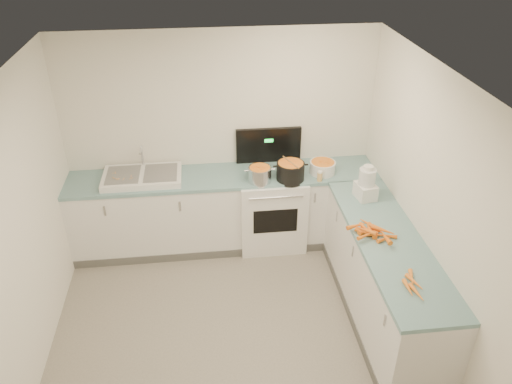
{
  "coord_description": "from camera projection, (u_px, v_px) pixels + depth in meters",
  "views": [
    {
      "loc": [
        -0.21,
        -3.24,
        3.67
      ],
      "look_at": [
        0.3,
        1.1,
        1.05
      ],
      "focal_mm": 35.0,
      "sensor_mm": 36.0,
      "label": 1
    }
  ],
  "objects": [
    {
      "name": "carrot_pile",
      "position": [
        371.0,
        231.0,
        4.63
      ],
      "size": [
        0.44,
        0.48,
        0.09
      ],
      "color": "orange",
      "rests_on": "counter_right"
    },
    {
      "name": "wall_right",
      "position": [
        442.0,
        228.0,
        4.2
      ],
      "size": [
        0.0,
        4.0,
        2.5
      ],
      "primitive_type": null,
      "rotation": [
        1.57,
        0.0,
        -1.57
      ],
      "color": "white",
      "rests_on": "ground"
    },
    {
      "name": "extract_bottle",
      "position": [
        320.0,
        171.0,
        5.59
      ],
      "size": [
        0.04,
        0.04,
        0.11
      ],
      "primitive_type": "cylinder",
      "color": "#593319",
      "rests_on": "counter_back"
    },
    {
      "name": "peelings",
      "position": [
        120.0,
        176.0,
        5.44
      ],
      "size": [
        0.25,
        0.22,
        0.01
      ],
      "color": "tan",
      "rests_on": "sink"
    },
    {
      "name": "mixing_bowl",
      "position": [
        322.0,
        167.0,
        5.65
      ],
      "size": [
        0.33,
        0.33,
        0.14
      ],
      "primitive_type": "cylinder",
      "rotation": [
        0.0,
        0.0,
        -0.16
      ],
      "color": "white",
      "rests_on": "counter_back"
    },
    {
      "name": "wall_back",
      "position": [
        221.0,
        139.0,
        5.73
      ],
      "size": [
        3.5,
        0.0,
        2.5
      ],
      "primitive_type": null,
      "rotation": [
        1.57,
        0.0,
        0.0
      ],
      "color": "white",
      "rests_on": "ground"
    },
    {
      "name": "spice_jar",
      "position": [
        320.0,
        177.0,
        5.49
      ],
      "size": [
        0.06,
        0.06,
        0.1
      ],
      "primitive_type": "cylinder",
      "color": "#E5B266",
      "rests_on": "counter_back"
    },
    {
      "name": "ceiling",
      "position": [
        231.0,
        94.0,
        3.38
      ],
      "size": [
        3.5,
        4.0,
        0.0
      ],
      "primitive_type": null,
      "rotation": [
        3.14,
        0.0,
        0.0
      ],
      "color": "white",
      "rests_on": "ground"
    },
    {
      "name": "wall_left",
      "position": [
        9.0,
        258.0,
        3.85
      ],
      "size": [
        0.0,
        4.0,
        2.5
      ],
      "primitive_type": null,
      "rotation": [
        1.57,
        0.0,
        1.57
      ],
      "color": "white",
      "rests_on": "ground"
    },
    {
      "name": "peeled_carrots",
      "position": [
        413.0,
        285.0,
        4.02
      ],
      "size": [
        0.15,
        0.37,
        0.04
      ],
      "color": "orange",
      "rests_on": "counter_right"
    },
    {
      "name": "counter_back",
      "position": [
        225.0,
        210.0,
        5.87
      ],
      "size": [
        3.5,
        0.62,
        0.94
      ],
      "color": "white",
      "rests_on": "ground"
    },
    {
      "name": "counter_right",
      "position": [
        383.0,
        278.0,
        4.83
      ],
      "size": [
        0.62,
        2.2,
        0.94
      ],
      "color": "white",
      "rests_on": "ground"
    },
    {
      "name": "black_pot",
      "position": [
        290.0,
        172.0,
        5.51
      ],
      "size": [
        0.35,
        0.35,
        0.22
      ],
      "primitive_type": "cylinder",
      "rotation": [
        0.0,
        0.0,
        -0.15
      ],
      "color": "black",
      "rests_on": "stove"
    },
    {
      "name": "steel_pot",
      "position": [
        260.0,
        175.0,
        5.48
      ],
      "size": [
        0.32,
        0.32,
        0.19
      ],
      "primitive_type": "cylinder",
      "rotation": [
        0.0,
        0.0,
        -0.28
      ],
      "color": "silver",
      "rests_on": "stove"
    },
    {
      "name": "floor",
      "position": [
        238.0,
        350.0,
        4.67
      ],
      "size": [
        3.5,
        4.0,
        0.0
      ],
      "primitive_type": null,
      "color": "gray",
      "rests_on": "ground"
    },
    {
      "name": "sink",
      "position": [
        142.0,
        176.0,
        5.52
      ],
      "size": [
        0.86,
        0.52,
        0.31
      ],
      "color": "white",
      "rests_on": "counter_back"
    },
    {
      "name": "wooden_spoon",
      "position": [
        291.0,
        162.0,
        5.44
      ],
      "size": [
        0.13,
        0.31,
        0.01
      ],
      "primitive_type": "cylinder",
      "rotation": [
        1.57,
        0.0,
        0.37
      ],
      "color": "#AD7A47",
      "rests_on": "black_pot"
    },
    {
      "name": "stove",
      "position": [
        271.0,
        207.0,
        5.92
      ],
      "size": [
        0.76,
        0.65,
        1.36
      ],
      "color": "white",
      "rests_on": "ground"
    },
    {
      "name": "food_processor",
      "position": [
        366.0,
        184.0,
        5.13
      ],
      "size": [
        0.22,
        0.25,
        0.37
      ],
      "color": "white",
      "rests_on": "counter_right"
    }
  ]
}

